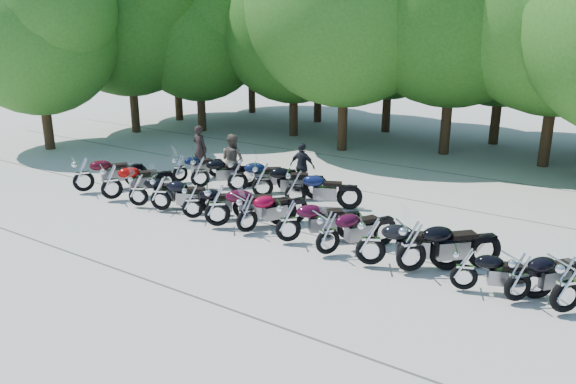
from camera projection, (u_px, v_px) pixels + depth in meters
The scene contains 33 objects.
ground at pixel (256, 246), 14.73m from camera, with size 90.00×90.00×0.00m, color #A19D91.
tree_0 at pixel (174, 24), 31.63m from camera, with size 7.50×7.50×9.21m.
tree_1 at pixel (198, 32), 28.56m from camera, with size 6.97×6.97×8.55m.
tree_2 at pixel (294, 28), 27.22m from camera, with size 7.31×7.31×8.97m.
tree_3 at pixel (346, 4), 23.69m from camera, with size 8.70×8.70×10.67m.
tree_9 at pixel (250, 22), 34.27m from camera, with size 7.59×7.59×9.32m.
tree_10 at pixel (319, 20), 30.95m from camera, with size 7.78×7.78×9.55m.
tree_11 at pixel (391, 24), 28.16m from camera, with size 7.56×7.56×9.28m.
tree_12 at pixel (507, 19), 25.17m from camera, with size 7.88×7.88×9.67m.
tree_16 at pixel (36, 35), 24.30m from camera, with size 6.97×6.97×8.55m.
tree_17 at pixel (127, 12), 27.90m from camera, with size 8.31×8.31×10.20m.
motorcycle_0 at pixel (83, 174), 18.98m from camera, with size 0.75×2.47×1.40m, color #390710, non-canonical shape.
motorcycle_1 at pixel (111, 181), 18.18m from camera, with size 0.74×2.42×1.37m, color #930605, non-canonical shape.
motorcycle_2 at pixel (138, 189), 17.54m from camera, with size 0.67×2.19×1.24m, color black, non-canonical shape.
motorcycle_3 at pixel (160, 192), 17.15m from camera, with size 0.69×2.28×1.29m, color black, non-canonical shape.
motorcycle_4 at pixel (192, 201), 16.46m from camera, with size 0.65×2.15×1.21m, color black, non-canonical shape.
motorcycle_5 at pixel (217, 204), 15.76m from camera, with size 0.78×2.55×1.44m, color #350718, non-canonical shape.
motorcycle_6 at pixel (247, 212), 15.37m from camera, with size 0.69×2.28×1.29m, color maroon, non-canonical shape.
motorcycle_7 at pixel (288, 220), 14.68m from camera, with size 0.72×2.37×1.34m, color #35071B, non-canonical shape.
motorcycle_8 at pixel (328, 232), 13.89m from camera, with size 0.71×2.34×1.32m, color #35071B, non-canonical shape.
motorcycle_9 at pixel (371, 240), 13.26m from camera, with size 0.76×2.50×1.41m, color black, non-canonical shape.
motorcycle_10 at pixel (412, 245), 12.91m from camera, with size 0.78×2.56×1.45m, color black, non-canonical shape.
motorcycle_11 at pixel (465, 267), 12.09m from camera, with size 0.62×2.04×1.15m, color black, non-canonical shape.
motorcycle_12 at pixel (519, 276), 11.57m from camera, with size 0.68×2.22×1.26m, color black, non-canonical shape.
motorcycle_13 at pixel (568, 284), 11.08m from camera, with size 0.75×2.47×1.40m, color #0B1C34, non-canonical shape.
motorcycle_14 at pixel (180, 168), 20.23m from camera, with size 0.63×2.05×1.16m, color black, non-canonical shape.
motorcycle_15 at pixel (200, 171), 19.49m from camera, with size 0.71×2.32×1.31m, color black, non-canonical shape.
motorcycle_16 at pixel (238, 174), 18.95m from camera, with size 0.74×2.42×1.37m, color black, non-canonical shape.
motorcycle_17 at pixel (263, 179), 18.34m from camera, with size 0.74×2.44×1.38m, color black, non-canonical shape.
motorcycle_18 at pixel (296, 186), 17.63m from camera, with size 0.72×2.37×1.34m, color #0D153C, non-canonical shape.
rider_0 at pixel (200, 149), 21.73m from camera, with size 0.66×0.43×1.81m, color black.
rider_1 at pixel (233, 160), 19.84m from camera, with size 0.91×0.71×1.87m, color brown.
rider_2 at pixel (302, 166), 19.42m from camera, with size 0.96×0.40×1.64m, color black.
Camera 1 is at (8.29, -10.89, 5.70)m, focal length 35.00 mm.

